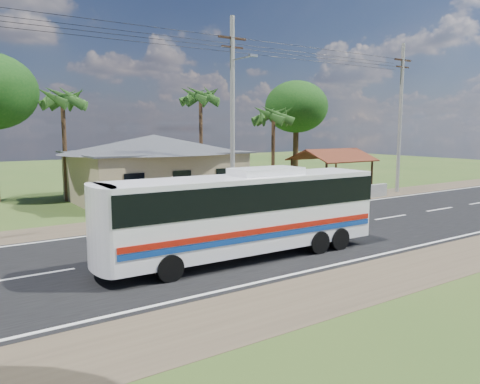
# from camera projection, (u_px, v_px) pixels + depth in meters

# --- Properties ---
(ground) EXTENTS (120.00, 120.00, 0.00)m
(ground) POSITION_uv_depth(u_px,v_px,m) (257.00, 239.00, 20.34)
(ground) COLOR #2E4E1B
(ground) RESTS_ON ground
(road) EXTENTS (120.00, 16.00, 0.03)m
(road) POSITION_uv_depth(u_px,v_px,m) (257.00, 239.00, 20.34)
(road) COLOR black
(road) RESTS_ON ground
(house) EXTENTS (12.40, 10.00, 5.00)m
(house) POSITION_uv_depth(u_px,v_px,m) (154.00, 161.00, 31.20)
(house) COLOR tan
(house) RESTS_ON ground
(waiting_shed) EXTENTS (5.20, 4.48, 3.35)m
(waiting_shed) POSITION_uv_depth(u_px,v_px,m) (332.00, 157.00, 34.17)
(waiting_shed) COLOR #3B2115
(waiting_shed) RESTS_ON ground
(concrete_barrier) EXTENTS (7.00, 0.30, 0.90)m
(concrete_barrier) POSITION_uv_depth(u_px,v_px,m) (351.00, 193.00, 31.54)
(concrete_barrier) COLOR #9E9E99
(concrete_barrier) RESTS_ON ground
(utility_poles) EXTENTS (32.80, 2.22, 11.00)m
(utility_poles) POSITION_uv_depth(u_px,v_px,m) (228.00, 111.00, 26.37)
(utility_poles) COLOR #9E9E99
(utility_poles) RESTS_ON ground
(palm_near) EXTENTS (2.80, 2.80, 6.70)m
(palm_near) POSITION_uv_depth(u_px,v_px,m) (273.00, 116.00, 33.88)
(palm_near) COLOR #47301E
(palm_near) RESTS_ON ground
(palm_mid) EXTENTS (2.80, 2.80, 8.20)m
(palm_mid) POSITION_uv_depth(u_px,v_px,m) (201.00, 97.00, 35.43)
(palm_mid) COLOR #47301E
(palm_mid) RESTS_ON ground
(palm_far) EXTENTS (2.80, 2.80, 7.70)m
(palm_far) POSITION_uv_depth(u_px,v_px,m) (62.00, 99.00, 30.34)
(palm_far) COLOR #47301E
(palm_far) RESTS_ON ground
(tree_behind_shed) EXTENTS (5.60, 5.60, 9.02)m
(tree_behind_shed) POSITION_uv_depth(u_px,v_px,m) (296.00, 107.00, 41.46)
(tree_behind_shed) COLOR #47301E
(tree_behind_shed) RESTS_ON ground
(coach_bus) EXTENTS (10.80, 2.57, 3.33)m
(coach_bus) POSITION_uv_depth(u_px,v_px,m) (246.00, 207.00, 17.22)
(coach_bus) COLOR white
(coach_bus) RESTS_ON ground
(motorcycle) EXTENTS (1.99, 1.17, 0.99)m
(motorcycle) POSITION_uv_depth(u_px,v_px,m) (313.00, 198.00, 29.34)
(motorcycle) COLOR black
(motorcycle) RESTS_ON ground
(person) EXTENTS (0.65, 0.49, 1.63)m
(person) POSITION_uv_depth(u_px,v_px,m) (345.00, 192.00, 29.52)
(person) COLOR navy
(person) RESTS_ON ground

